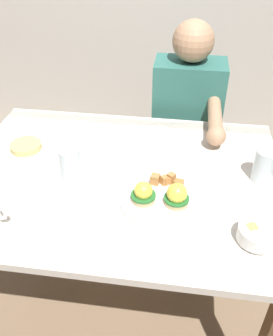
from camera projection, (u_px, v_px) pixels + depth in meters
name	position (u px, v px, depth m)	size (l,w,h in m)	color
ground_plane	(123.00, 294.00, 1.81)	(6.00, 6.00, 0.00)	#7F664C
dining_table	(120.00, 197.00, 1.43)	(1.20, 0.90, 0.74)	silver
eggs_benedict_plate	(161.00, 197.00, 1.23)	(0.27, 0.27, 0.09)	white
fruit_bowl	(258.00, 235.00, 1.09)	(0.12, 0.12, 0.06)	white
fork	(191.00, 159.00, 1.45)	(0.15, 0.05, 0.00)	silver
water_glass_near	(264.00, 168.00, 1.31)	(0.08, 0.08, 0.13)	silver
water_glass_far	(71.00, 165.00, 1.33)	(0.08, 0.08, 0.12)	silver
side_plate	(26.00, 148.00, 1.48)	(0.20, 0.20, 0.04)	white
diner_person	(187.00, 121.00, 1.87)	(0.34, 0.54, 1.14)	#33333D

